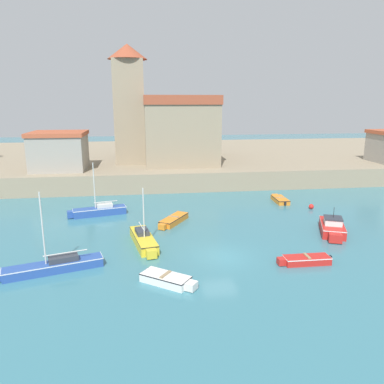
# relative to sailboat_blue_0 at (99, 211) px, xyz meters

# --- Properties ---
(ground_plane) EXTENTS (200.00, 200.00, 0.00)m
(ground_plane) POSITION_rel_sailboat_blue_0_xyz_m (9.87, -11.75, -0.48)
(ground_plane) COLOR teal
(quay_seawall) EXTENTS (120.00, 40.00, 2.44)m
(quay_seawall) POSITION_rel_sailboat_blue_0_xyz_m (9.87, 27.99, 0.74)
(quay_seawall) COLOR gray
(quay_seawall) RESTS_ON ground
(sailboat_blue_0) EXTENTS (5.73, 2.41, 5.33)m
(sailboat_blue_0) POSITION_rel_sailboat_blue_0_xyz_m (0.00, 0.00, 0.00)
(sailboat_blue_0) COLOR #284C9E
(sailboat_blue_0) RESTS_ON ground
(dinghy_white_1) EXTENTS (3.57, 3.01, 0.63)m
(dinghy_white_1) POSITION_rel_sailboat_blue_0_xyz_m (5.77, -15.34, -0.17)
(dinghy_white_1) COLOR white
(dinghy_white_1) RESTS_ON ground
(dinghy_red_2) EXTENTS (3.92, 1.15, 0.61)m
(dinghy_red_2) POSITION_rel_sailboat_blue_0_xyz_m (15.56, -13.67, -0.19)
(dinghy_red_2) COLOR red
(dinghy_red_2) RESTS_ON ground
(dinghy_orange_3) EXTENTS (1.35, 3.85, 0.58)m
(dinghy_orange_3) POSITION_rel_sailboat_blue_0_xyz_m (19.74, 2.51, -0.20)
(dinghy_orange_3) COLOR orange
(dinghy_orange_3) RESTS_ON ground
(dinghy_orange_4) EXTENTS (3.12, 4.16, 0.65)m
(dinghy_orange_4) POSITION_rel_sailboat_blue_0_xyz_m (7.15, -3.49, -0.16)
(dinghy_orange_4) COLOR orange
(dinghy_orange_4) RESTS_ON ground
(motorboat_red_5) EXTENTS (3.31, 5.20, 2.31)m
(motorboat_red_5) POSITION_rel_sailboat_blue_0_xyz_m (20.51, -8.02, 0.05)
(motorboat_red_5) COLOR red
(motorboat_red_5) RESTS_ON ground
(sailboat_blue_6) EXTENTS (6.83, 2.95, 5.53)m
(sailboat_blue_6) POSITION_rel_sailboat_blue_0_xyz_m (-1.65, -12.66, -0.06)
(sailboat_blue_6) COLOR #284C9E
(sailboat_blue_6) RESTS_ON ground
(sailboat_yellow_7) EXTENTS (2.30, 5.83, 4.71)m
(sailboat_yellow_7) POSITION_rel_sailboat_blue_0_xyz_m (4.37, -8.64, -0.01)
(sailboat_yellow_7) COLOR yellow
(sailboat_yellow_7) RESTS_ON ground
(mooring_buoy) EXTENTS (0.53, 0.53, 0.53)m
(mooring_buoy) POSITION_rel_sailboat_blue_0_xyz_m (22.00, -0.71, -0.21)
(mooring_buoy) COLOR red
(mooring_buoy) RESTS_ON ground
(church) EXTENTS (14.74, 17.69, 16.17)m
(church) POSITION_rel_sailboat_blue_0_xyz_m (8.77, 19.69, 7.31)
(church) COLOR gray
(church) RESTS_ON quay_seawall
(harbor_shed_mid_row) EXTENTS (6.89, 6.65, 4.87)m
(harbor_shed_mid_row) POSITION_rel_sailboat_blue_0_xyz_m (-6.13, 13.17, 4.42)
(harbor_shed_mid_row) COLOR gray
(harbor_shed_mid_row) RESTS_ON quay_seawall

